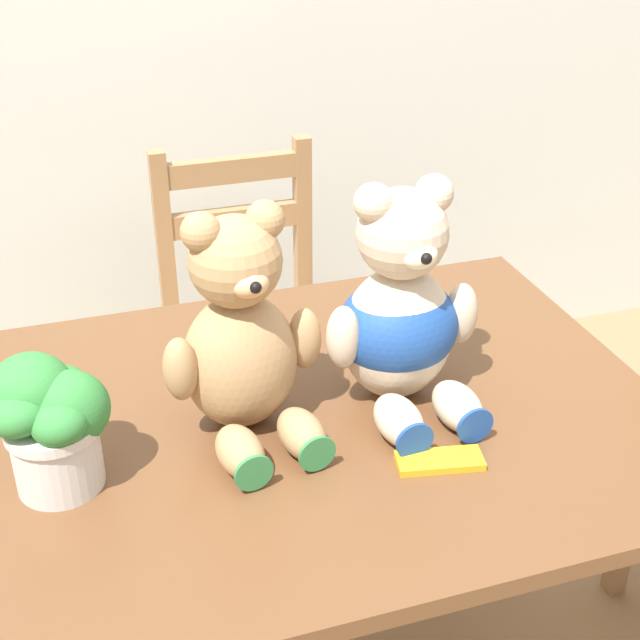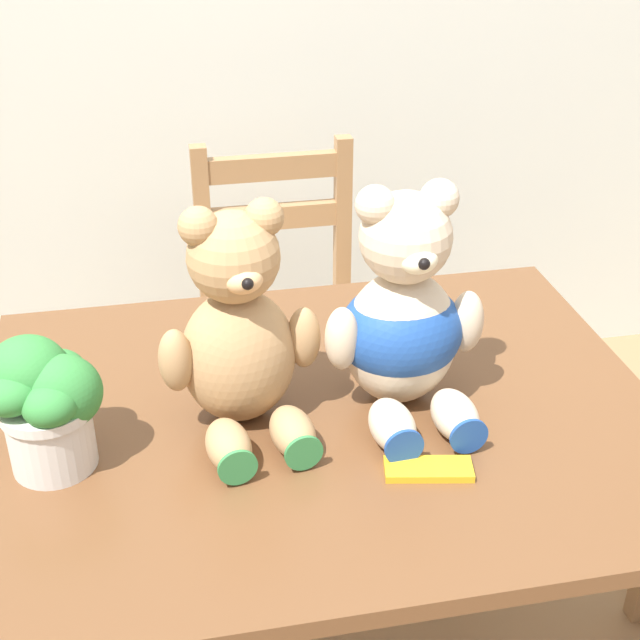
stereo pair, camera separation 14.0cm
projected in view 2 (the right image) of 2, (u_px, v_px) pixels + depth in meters
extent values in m
cube|color=brown|center=(323.00, 417.00, 1.48)|extent=(1.11, 0.87, 0.03)
cube|color=brown|center=(54.00, 479.00, 1.90)|extent=(0.06, 0.06, 0.70)
cube|color=brown|center=(503.00, 424.00, 2.07)|extent=(0.06, 0.06, 0.70)
cube|color=#997047|center=(288.00, 340.00, 2.20)|extent=(0.40, 0.41, 0.03)
cube|color=#997047|center=(373.00, 451.00, 2.19)|extent=(0.04, 0.04, 0.43)
cube|color=#997047|center=(229.00, 469.00, 2.13)|extent=(0.04, 0.04, 0.43)
cube|color=#997047|center=(342.00, 299.00, 2.39)|extent=(0.04, 0.04, 0.90)
cube|color=#997047|center=(209.00, 311.00, 2.33)|extent=(0.04, 0.04, 0.90)
cube|color=#997047|center=(272.00, 167.00, 2.17)|extent=(0.32, 0.03, 0.06)
cube|color=#997047|center=(274.00, 216.00, 2.23)|extent=(0.32, 0.03, 0.06)
ellipsoid|color=tan|center=(239.00, 356.00, 1.40)|extent=(0.20, 0.18, 0.23)
sphere|color=tan|center=(233.00, 257.00, 1.31)|extent=(0.14, 0.14, 0.14)
sphere|color=tan|center=(264.00, 217.00, 1.30)|extent=(0.06, 0.06, 0.06)
sphere|color=tan|center=(198.00, 226.00, 1.27)|extent=(0.06, 0.06, 0.06)
ellipsoid|color=#E5B279|center=(243.00, 278.00, 1.28)|extent=(0.07, 0.06, 0.04)
sphere|color=black|center=(248.00, 284.00, 1.25)|extent=(0.02, 0.02, 0.02)
ellipsoid|color=tan|center=(304.00, 338.00, 1.40)|extent=(0.06, 0.06, 0.11)
ellipsoid|color=tan|center=(176.00, 360.00, 1.34)|extent=(0.06, 0.06, 0.11)
ellipsoid|color=tan|center=(293.00, 432.00, 1.36)|extent=(0.08, 0.12, 0.07)
cylinder|color=#337F42|center=(304.00, 453.00, 1.31)|extent=(0.06, 0.01, 0.06)
ellipsoid|color=tan|center=(228.00, 446.00, 1.33)|extent=(0.08, 0.12, 0.07)
cylinder|color=#337F42|center=(238.00, 468.00, 1.28)|extent=(0.06, 0.01, 0.06)
ellipsoid|color=beige|center=(401.00, 337.00, 1.44)|extent=(0.20, 0.17, 0.23)
sphere|color=beige|center=(406.00, 237.00, 1.36)|extent=(0.14, 0.14, 0.14)
sphere|color=beige|center=(439.00, 198.00, 1.34)|extent=(0.06, 0.06, 0.06)
sphere|color=beige|center=(375.00, 205.00, 1.32)|extent=(0.06, 0.06, 0.06)
ellipsoid|color=white|center=(418.00, 259.00, 1.32)|extent=(0.06, 0.06, 0.05)
sphere|color=black|center=(424.00, 264.00, 1.29)|extent=(0.02, 0.02, 0.02)
ellipsoid|color=beige|center=(467.00, 322.00, 1.44)|extent=(0.06, 0.06, 0.11)
ellipsoid|color=beige|center=(342.00, 339.00, 1.39)|extent=(0.06, 0.06, 0.11)
ellipsoid|color=beige|center=(455.00, 416.00, 1.39)|extent=(0.08, 0.12, 0.07)
cylinder|color=#1E4793|center=(469.00, 436.00, 1.35)|extent=(0.06, 0.01, 0.06)
ellipsoid|color=beige|center=(392.00, 426.00, 1.37)|extent=(0.08, 0.12, 0.07)
cylinder|color=#1E4793|center=(404.00, 447.00, 1.32)|extent=(0.06, 0.01, 0.06)
ellipsoid|color=#1E4793|center=(401.00, 331.00, 1.44)|extent=(0.21, 0.19, 0.17)
cylinder|color=beige|center=(51.00, 434.00, 1.32)|extent=(0.13, 0.13, 0.11)
cylinder|color=beige|center=(46.00, 408.00, 1.29)|extent=(0.14, 0.14, 0.02)
ellipsoid|color=#337F38|center=(62.00, 392.00, 1.28)|extent=(0.12, 0.10, 0.11)
ellipsoid|color=#337F38|center=(57.00, 372.00, 1.32)|extent=(0.09, 0.08, 0.07)
ellipsoid|color=#337F38|center=(28.00, 372.00, 1.29)|extent=(0.12, 0.12, 0.11)
ellipsoid|color=#337F38|center=(10.00, 395.00, 1.25)|extent=(0.08, 0.07, 0.06)
ellipsoid|color=#337F38|center=(50.00, 405.00, 1.25)|extent=(0.08, 0.07, 0.06)
cube|color=gold|center=(428.00, 469.00, 1.32)|extent=(0.14, 0.08, 0.01)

